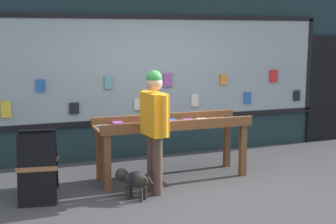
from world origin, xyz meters
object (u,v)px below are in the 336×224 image
small_dog (133,179)px  sandwich_board_sign (38,164)px  display_table_main (172,129)px  person_browsing (154,122)px

small_dog → sandwich_board_sign: sandwich_board_sign is taller
display_table_main → person_browsing: person_browsing is taller
small_dog → sandwich_board_sign: (-1.15, 0.47, 0.18)m
display_table_main → small_dog: display_table_main is taller
small_dog → sandwich_board_sign: bearing=25.5°
small_dog → sandwich_board_sign: 1.26m
display_table_main → small_dog: (-0.79, -0.71, -0.47)m
person_browsing → sandwich_board_sign: person_browsing is taller
small_dog → sandwich_board_sign: size_ratio=0.51×
display_table_main → person_browsing: 0.77m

